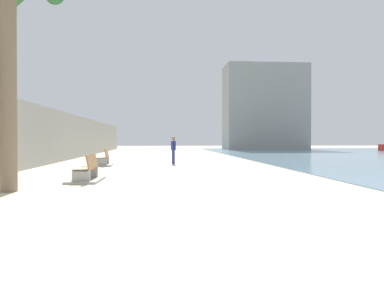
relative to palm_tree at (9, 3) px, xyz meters
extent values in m
plane|color=beige|center=(4.83, 17.07, -5.47)|extent=(120.00, 120.00, 0.00)
cube|color=#9E9E99|center=(-2.67, 17.07, -3.76)|extent=(0.80, 64.00, 3.43)
cylinder|color=#7A6651|center=(-0.03, -0.01, -2.39)|extent=(0.48, 0.48, 6.16)
cube|color=#9E9E99|center=(1.65, 1.93, -5.23)|extent=(0.60, 0.21, 0.50)
cube|color=#9E9E99|center=(1.69, 3.33, -5.23)|extent=(0.60, 0.21, 0.50)
cube|color=#997047|center=(1.67, 2.63, -5.02)|extent=(0.54, 1.61, 0.06)
cube|color=#997047|center=(1.90, 2.62, -4.74)|extent=(0.20, 1.60, 0.50)
cube|color=#9E9E99|center=(1.67, 2.63, -5.43)|extent=(1.15, 2.13, 0.08)
cube|color=#9E9E99|center=(1.10, 10.30, -5.23)|extent=(0.61, 0.23, 0.50)
cube|color=#9E9E99|center=(1.03, 11.69, -5.23)|extent=(0.61, 0.23, 0.50)
cube|color=#997047|center=(1.06, 10.99, -5.02)|extent=(0.58, 1.62, 0.06)
cube|color=#997047|center=(1.29, 11.01, -4.74)|extent=(0.25, 1.61, 0.50)
cube|color=#9E9E99|center=(1.06, 10.99, -5.43)|extent=(1.21, 2.16, 0.08)
cylinder|color=navy|center=(5.23, 12.20, -5.05)|extent=(0.12, 0.12, 0.84)
cylinder|color=navy|center=(5.18, 12.32, -5.05)|extent=(0.12, 0.12, 0.84)
cube|color=navy|center=(5.20, 12.26, -4.34)|extent=(0.30, 0.37, 0.59)
sphere|color=#936B4C|center=(5.20, 12.26, -3.90)|extent=(0.23, 0.23, 0.23)
cylinder|color=navy|center=(5.30, 12.06, -4.31)|extent=(0.09, 0.09, 0.53)
cylinder|color=navy|center=(5.11, 12.46, -4.31)|extent=(0.09, 0.09, 0.53)
cube|color=gray|center=(20.11, 45.07, 0.81)|extent=(12.00, 6.00, 12.57)
camera|label=1|loc=(4.35, -11.58, -3.95)|focal=35.98mm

